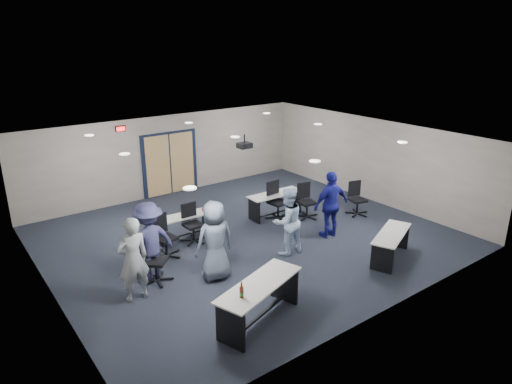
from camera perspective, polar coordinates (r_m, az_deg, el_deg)
floor at (r=12.47m, az=-1.15°, el=-5.58°), size 10.00×10.00×0.00m
back_wall at (r=15.71m, az=-10.82°, el=4.55°), size 10.00×0.04×2.70m
front_wall at (r=8.97m, az=15.91°, el=-7.16°), size 10.00×0.04×2.70m
left_wall at (r=10.13m, az=-24.96°, el=-5.19°), size 0.04×9.00×2.70m
right_wall at (r=15.30m, az=14.26°, el=3.91°), size 0.04×9.00×2.70m
ceiling at (r=11.61m, az=-1.24°, el=6.62°), size 10.00×9.00×0.04m
double_door at (r=15.75m, az=-10.69°, el=3.46°), size 2.00×0.07×2.20m
exit_sign at (r=14.81m, az=-16.57°, el=7.59°), size 0.32×0.07×0.18m
ceiling_projector at (r=12.24m, az=-1.44°, el=5.86°), size 0.35×0.32×0.37m
ceiling_can_lights at (r=11.81m, az=-1.94°, el=6.69°), size 6.24×5.74×0.02m
table_front_left at (r=8.78m, az=0.41°, el=-12.84°), size 2.13×1.27×1.12m
table_front_right at (r=11.58m, az=16.52°, el=-5.92°), size 1.77×1.18×0.68m
table_back_left at (r=12.37m, az=-9.07°, el=-3.81°), size 1.61×0.60×0.75m
table_back_right at (r=13.70m, az=2.44°, el=-1.08°), size 1.77×0.63×0.71m
chair_back_a at (r=11.40m, az=-11.24°, el=-5.51°), size 0.79×0.79×1.06m
chair_back_b at (r=12.09m, az=-7.87°, el=-3.92°), size 0.65×0.65×1.03m
chair_back_c at (r=13.45m, az=2.80°, el=-1.12°), size 0.77×0.77×1.13m
chair_back_d at (r=13.62m, az=6.42°, el=-1.13°), size 0.77×0.77×1.05m
chair_loose_left at (r=10.35m, az=-12.49°, el=-8.24°), size 0.95×0.95×1.07m
chair_loose_right at (r=14.11m, az=12.62°, el=-0.83°), size 0.77×0.77×1.02m
person_gray at (r=9.62m, az=-15.13°, el=-8.15°), size 0.67×0.45×1.82m
person_plaid at (r=10.12m, az=-5.17°, el=-6.08°), size 0.94×0.66×1.83m
person_lightblue at (r=11.26m, az=3.94°, el=-3.66°), size 0.86×0.69×1.72m
person_navy at (r=12.31m, az=9.35°, el=-1.57°), size 1.12×0.57×1.83m
person_back at (r=10.35m, az=-13.20°, el=-6.01°), size 1.24×0.80×1.81m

